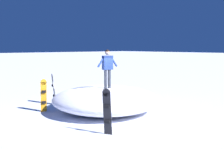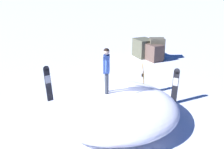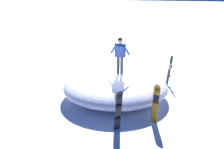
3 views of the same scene
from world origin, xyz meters
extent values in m
plane|color=white|center=(0.00, 0.00, 0.00)|extent=(240.00, 240.00, 0.00)
ellipsoid|color=white|center=(-0.07, -0.47, 0.57)|extent=(6.97, 6.98, 1.14)
cylinder|color=#333842|center=(-0.10, -0.75, 1.56)|extent=(0.14, 0.14, 0.85)
cylinder|color=#333842|center=(-0.30, -0.71, 1.56)|extent=(0.14, 0.14, 0.85)
cube|color=navy|center=(-0.20, -0.73, 2.30)|extent=(0.50, 0.30, 0.63)
sphere|color=beige|center=(-0.20, -0.73, 2.76)|extent=(0.23, 0.23, 0.23)
cylinder|color=navy|center=(0.12, -0.79, 2.35)|extent=(0.41, 0.16, 0.52)
cylinder|color=navy|center=(-0.52, -0.67, 2.35)|extent=(0.41, 0.16, 0.52)
sphere|color=black|center=(-0.20, -0.73, 2.78)|extent=(0.22, 0.22, 0.22)
cube|color=black|center=(-1.12, 2.44, 0.74)|extent=(0.31, 0.32, 1.49)
cylinder|color=black|center=(-1.19, 2.49, 1.49)|extent=(0.21, 0.23, 0.27)
cube|color=#B2B2B7|center=(-1.13, 2.45, 1.01)|extent=(0.18, 0.20, 0.36)
cube|color=black|center=(-1.18, 2.49, 1.01)|extent=(0.18, 0.20, 0.12)
cube|color=black|center=(-1.13, 2.45, 0.48)|extent=(0.18, 0.20, 0.12)
cube|color=orange|center=(-2.30, 1.35, 0.71)|extent=(0.31, 0.25, 1.41)
cylinder|color=orange|center=(-2.33, 1.28, 1.41)|extent=(0.28, 0.13, 0.28)
cube|color=black|center=(-2.31, 1.33, 0.96)|extent=(0.23, 0.12, 0.34)
cube|color=black|center=(-2.33, 1.28, 0.96)|extent=(0.21, 0.14, 0.12)
cube|color=black|center=(-2.31, 1.33, 0.45)|extent=(0.21, 0.14, 0.12)
cube|color=black|center=(-2.31, -3.12, 0.75)|extent=(0.31, 0.35, 1.49)
cylinder|color=black|center=(-2.39, -3.16, 1.49)|extent=(0.18, 0.28, 0.29)
cube|color=#B2B2B7|center=(-2.32, -3.12, 1.01)|extent=(0.16, 0.24, 0.36)
cube|color=black|center=(-2.37, -3.15, 1.01)|extent=(0.16, 0.21, 0.12)
cube|color=black|center=(-2.32, -3.12, 0.48)|extent=(0.16, 0.21, 0.12)
ellipsoid|color=maroon|center=(2.68, -0.86, 0.17)|extent=(0.43, 0.41, 0.34)
ellipsoid|color=maroon|center=(2.81, -0.79, 0.12)|extent=(0.18, 0.24, 0.16)
cube|color=maroon|center=(2.68, -0.86, 0.31)|extent=(0.36, 0.35, 0.06)
cylinder|color=maroon|center=(2.48, -0.86, 0.01)|extent=(0.23, 0.13, 0.04)
cylinder|color=maroon|center=(2.55, -1.01, 0.01)|extent=(0.23, 0.13, 0.04)
camera|label=1|loc=(-8.24, -9.89, 3.02)|focal=43.37mm
camera|label=2|loc=(8.63, -1.92, 5.13)|focal=40.64mm
camera|label=3|loc=(-3.58, 10.28, 4.98)|focal=40.05mm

